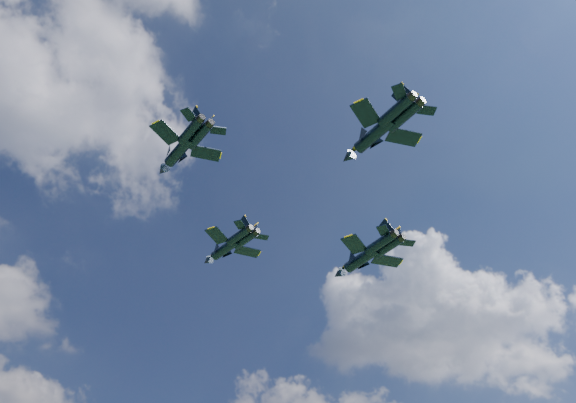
# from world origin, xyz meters

# --- Properties ---
(jet_lead) EXTENTS (11.70, 15.27, 3.62)m
(jet_lead) POSITION_xyz_m (-3.37, 17.64, 62.75)
(jet_lead) COLOR black
(jet_left) EXTENTS (11.31, 14.38, 3.46)m
(jet_left) POSITION_xyz_m (-21.22, -0.12, 61.98)
(jet_left) COLOR black
(jet_right) EXTENTS (13.57, 17.28, 4.16)m
(jet_right) POSITION_xyz_m (16.51, 3.87, 60.53)
(jet_right) COLOR black
(jet_slot) EXTENTS (12.39, 15.71, 3.79)m
(jet_slot) POSITION_xyz_m (-0.39, -18.78, 61.67)
(jet_slot) COLOR black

